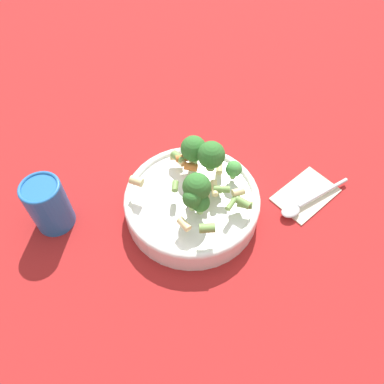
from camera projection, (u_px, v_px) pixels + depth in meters
ground_plane at (192, 211)px, 0.67m from camera, size 3.00×3.00×0.00m
bowl at (192, 203)px, 0.65m from camera, size 0.23×0.23×0.05m
pasta_salad at (202, 172)px, 0.61m from camera, size 0.19×0.18×0.07m
cup at (48, 204)px, 0.61m from camera, size 0.07×0.07×0.10m
napkin at (306, 194)px, 0.69m from camera, size 0.14×0.11×0.01m
spoon at (303, 204)px, 0.66m from camera, size 0.15×0.05×0.01m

